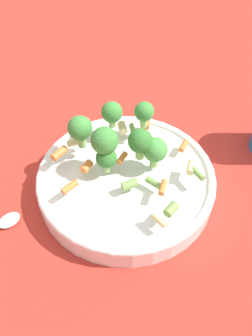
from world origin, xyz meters
name	(u,v)px	position (x,y,z in m)	size (l,w,h in m)	color
ground_plane	(126,188)	(0.00, 0.00, 0.00)	(3.00, 3.00, 0.00)	#B72D23
bowl	(126,179)	(0.00, 0.00, 0.02)	(0.29, 0.29, 0.04)	white
pasta_salad	(120,138)	(-0.03, -0.02, 0.09)	(0.22, 0.24, 0.08)	#8CB766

